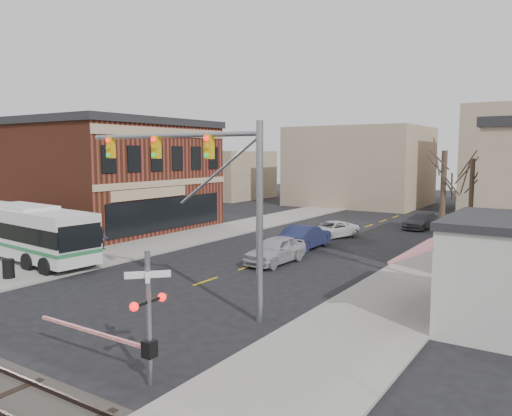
% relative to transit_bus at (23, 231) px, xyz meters
% --- Properties ---
extents(ground, '(160.00, 160.00, 0.00)m').
position_rel_transit_bus_xyz_m(ground, '(12.97, -3.83, -1.87)').
color(ground, black).
rests_on(ground, ground).
extents(sidewalk_west, '(5.00, 60.00, 0.12)m').
position_rel_transit_bus_xyz_m(sidewalk_west, '(3.47, 16.17, -1.81)').
color(sidewalk_west, gray).
rests_on(sidewalk_west, ground).
extents(sidewalk_east, '(5.00, 60.00, 0.12)m').
position_rel_transit_bus_xyz_m(sidewalk_east, '(22.47, 16.17, -1.81)').
color(sidewalk_east, gray).
rests_on(sidewalk_east, ground).
extents(brick_building, '(30.40, 15.40, 9.60)m').
position_rel_transit_bus_xyz_m(brick_building, '(-14.01, 12.17, 2.94)').
color(brick_building, brown).
rests_on(brick_building, ground).
extents(tree_east_a, '(0.28, 0.28, 6.75)m').
position_rel_transit_bus_xyz_m(tree_east_a, '(23.47, 8.17, 1.62)').
color(tree_east_a, '#382B21').
rests_on(tree_east_a, sidewalk_east).
extents(tree_east_b, '(0.28, 0.28, 6.30)m').
position_rel_transit_bus_xyz_m(tree_east_b, '(23.77, 14.17, 1.40)').
color(tree_east_b, '#382B21').
rests_on(tree_east_b, sidewalk_east).
extents(tree_east_c, '(0.28, 0.28, 7.20)m').
position_rel_transit_bus_xyz_m(tree_east_c, '(23.97, 22.17, 1.85)').
color(tree_east_c, '#382B21').
rests_on(tree_east_c, sidewalk_east).
extents(transit_bus, '(13.13, 4.02, 3.33)m').
position_rel_transit_bus_xyz_m(transit_bus, '(0.00, 0.00, 0.00)').
color(transit_bus, silver).
rests_on(transit_bus, ground).
extents(traffic_signal_mast, '(9.64, 0.30, 8.00)m').
position_rel_transit_bus_xyz_m(traffic_signal_mast, '(16.06, -1.55, 3.85)').
color(traffic_signal_mast, gray).
rests_on(traffic_signal_mast, ground).
extents(rr_crossing_east, '(5.60, 1.36, 4.00)m').
position_rel_transit_bus_xyz_m(rr_crossing_east, '(18.63, -7.96, 0.09)').
color(rr_crossing_east, gray).
rests_on(rr_crossing_east, ground).
extents(trash_bin, '(0.60, 0.60, 1.01)m').
position_rel_transit_bus_xyz_m(trash_bin, '(4.01, -3.36, -1.25)').
color(trash_bin, black).
rests_on(trash_bin, sidewalk_west).
extents(car_a, '(2.13, 4.95, 1.66)m').
position_rel_transit_bus_xyz_m(car_a, '(13.81, 7.93, -1.04)').
color(car_a, '#A5A4A9').
rests_on(car_a, ground).
extents(car_b, '(1.98, 5.24, 1.71)m').
position_rel_transit_bus_xyz_m(car_b, '(13.16, 13.13, -1.02)').
color(car_b, '#181D3E').
rests_on(car_b, ground).
extents(car_c, '(3.61, 5.17, 1.31)m').
position_rel_transit_bus_xyz_m(car_c, '(12.80, 18.33, -1.22)').
color(car_c, silver).
rests_on(car_c, ground).
extents(car_d, '(2.66, 5.03, 1.39)m').
position_rel_transit_bus_xyz_m(car_d, '(17.48, 27.16, -1.18)').
color(car_d, '#444449').
rests_on(car_d, ground).
extents(pedestrian_near, '(0.47, 0.70, 1.86)m').
position_rel_transit_bus_xyz_m(pedestrian_near, '(4.35, -0.75, -0.82)').
color(pedestrian_near, '#4E463F').
rests_on(pedestrian_near, sidewalk_west).
extents(pedestrian_far, '(0.87, 0.92, 1.51)m').
position_rel_transit_bus_xyz_m(pedestrian_far, '(1.96, 4.59, -1.00)').
color(pedestrian_far, '#313555').
rests_on(pedestrian_far, sidewalk_west).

